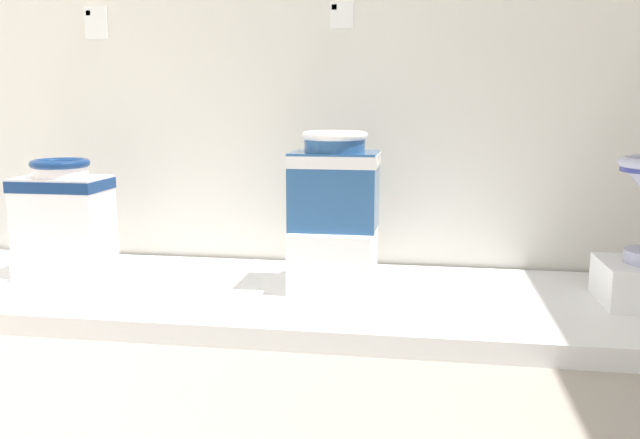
{
  "coord_description": "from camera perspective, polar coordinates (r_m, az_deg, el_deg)",
  "views": [
    {
      "loc": [
        2.55,
        -0.5,
        0.86
      ],
      "look_at": [
        2.14,
        2.1,
        0.39
      ],
      "focal_mm": 36.46,
      "sensor_mm": 36.0,
      "label": 1
    }
  ],
  "objects": [
    {
      "name": "antique_toilet_tall_cobalt",
      "position": [
        3.15,
        -21.62,
        1.02
      ],
      "size": [
        0.39,
        0.26,
        0.44
      ],
      "color": "white",
      "rests_on": "plinth_block_tall_cobalt"
    },
    {
      "name": "antique_toilet_pale_glazed",
      "position": [
        2.74,
        1.29,
        3.58
      ],
      "size": [
        0.37,
        0.29,
        0.41
      ],
      "color": "#2A568C",
      "rests_on": "plinth_block_pale_glazed"
    },
    {
      "name": "plinth_block_tall_cobalt",
      "position": [
        3.2,
        -21.3,
        -3.74
      ],
      "size": [
        0.34,
        0.34,
        0.09
      ],
      "primitive_type": "cube",
      "color": "white",
      "rests_on": "display_platform"
    },
    {
      "name": "plinth_block_pale_glazed",
      "position": [
        2.8,
        1.26,
        -3.28
      ],
      "size": [
        0.34,
        0.4,
        0.25
      ],
      "primitive_type": "cube",
      "color": "white",
      "rests_on": "display_platform"
    },
    {
      "name": "info_placard_second",
      "position": [
        3.15,
        1.9,
        17.51
      ],
      "size": [
        0.11,
        0.01,
        0.12
      ],
      "color": "white"
    },
    {
      "name": "info_placard_first",
      "position": [
        3.52,
        -19.08,
        16.02
      ],
      "size": [
        0.12,
        0.01,
        0.16
      ],
      "color": "white"
    },
    {
      "name": "display_platform",
      "position": [
        2.75,
        0.88,
        -7.13
      ],
      "size": [
        3.77,
        0.98,
        0.08
      ],
      "primitive_type": "cube",
      "color": "white",
      "rests_on": "ground_plane"
    }
  ]
}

